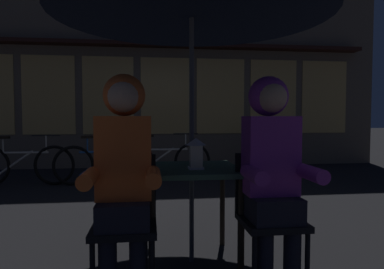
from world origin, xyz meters
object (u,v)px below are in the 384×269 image
at_px(person_left_hooded, 124,161).
at_px(bicycle_third, 164,160).
at_px(person_right_hooded, 272,159).
at_px(bicycle_second, 105,163).
at_px(bicycle_nearest, 22,165).
at_px(chair_left, 125,215).
at_px(chair_right, 268,210).
at_px(cafe_table, 192,180).
at_px(potted_plant, 265,146).
at_px(lantern, 196,153).

relative_size(person_left_hooded, bicycle_third, 0.83).
xyz_separation_m(person_right_hooded, bicycle_second, (-1.54, 3.66, -0.50)).
bearing_deg(bicycle_nearest, chair_left, -62.05).
bearing_deg(bicycle_third, chair_left, -96.13).
distance_m(person_left_hooded, bicycle_third, 3.97).
height_order(chair_right, bicycle_nearest, chair_right).
xyz_separation_m(chair_right, bicycle_nearest, (-2.88, 3.62, -0.14)).
relative_size(chair_right, bicycle_third, 0.52).
bearing_deg(cafe_table, person_right_hooded, -41.57).
bearing_deg(chair_left, chair_right, 0.00).
bearing_deg(chair_left, bicycle_second, 99.20).
distance_m(bicycle_nearest, bicycle_third, 2.35).
height_order(person_left_hooded, bicycle_nearest, person_left_hooded).
relative_size(chair_left, person_right_hooded, 0.62).
bearing_deg(potted_plant, chair_left, -119.24).
bearing_deg(lantern, chair_right, -30.60).
height_order(cafe_table, person_right_hooded, person_right_hooded).
bearing_deg(potted_plant, chair_right, -108.99).
distance_m(chair_left, potted_plant, 5.10).
bearing_deg(cafe_table, bicycle_nearest, 126.44).
bearing_deg(bicycle_nearest, lantern, -54.14).
bearing_deg(person_left_hooded, person_right_hooded, 0.00).
height_order(chair_left, person_right_hooded, person_right_hooded).
bearing_deg(bicycle_third, person_right_hooded, -82.09).
relative_size(chair_right, bicycle_second, 0.52).
bearing_deg(bicycle_nearest, person_left_hooded, -62.42).
relative_size(chair_right, bicycle_nearest, 0.52).
relative_size(bicycle_nearest, bicycle_second, 1.01).
bearing_deg(cafe_table, lantern, -78.62).
distance_m(chair_right, bicycle_second, 3.92).
relative_size(cafe_table, bicycle_nearest, 0.44).
bearing_deg(bicycle_second, cafe_table, -71.80).
distance_m(lantern, potted_plant, 4.64).
bearing_deg(person_left_hooded, chair_right, 3.39).
height_order(bicycle_nearest, bicycle_second, same).
height_order(lantern, person_right_hooded, person_right_hooded).
distance_m(chair_left, person_right_hooded, 1.03).
bearing_deg(bicycle_nearest, chair_right, -51.49).
bearing_deg(chair_left, bicycle_third, 83.87).
distance_m(bicycle_nearest, potted_plant, 4.49).
bearing_deg(person_left_hooded, bicycle_third, 83.95).
height_order(chair_left, bicycle_third, chair_left).
height_order(bicycle_nearest, bicycle_third, same).
height_order(lantern, chair_left, lantern).
xyz_separation_m(lantern, chair_left, (-0.50, -0.27, -0.37)).
bearing_deg(person_left_hooded, cafe_table, 41.57).
bearing_deg(chair_left, cafe_table, 37.55).
distance_m(chair_left, person_left_hooded, 0.36).
xyz_separation_m(cafe_table, bicycle_nearest, (-2.40, 3.25, -0.29)).
height_order(person_right_hooded, potted_plant, person_right_hooded).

